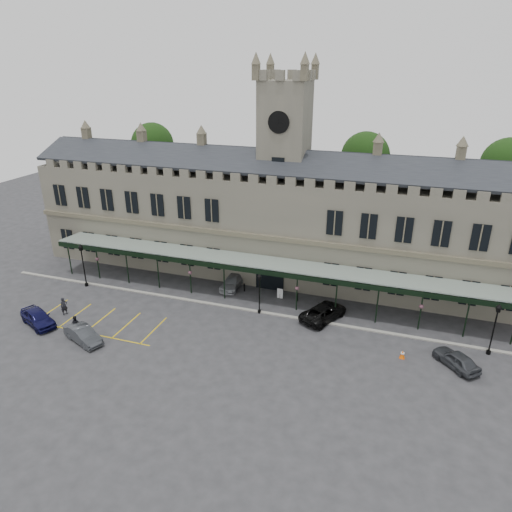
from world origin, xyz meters
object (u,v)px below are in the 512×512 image
(sign_board, at_px, (280,294))
(car_left_a, at_px, (38,317))
(lamp_post_mid, at_px, (259,290))
(traffic_cone, at_px, (402,354))
(person_b, at_px, (75,324))
(person_a, at_px, (64,306))
(clock_tower, at_px, (284,165))
(lamp_post_right, at_px, (495,325))
(car_taxi, at_px, (232,282))
(car_right_a, at_px, (456,359))
(station_building, at_px, (283,221))
(lamp_post_left, at_px, (83,261))
(car_left_b, at_px, (83,335))
(car_van, at_px, (324,312))

(sign_board, distance_m, car_left_a, 24.45)
(lamp_post_mid, height_order, traffic_cone, lamp_post_mid)
(person_b, bearing_deg, person_a, -57.10)
(clock_tower, xyz_separation_m, traffic_cone, (14.72, -14.12, -12.74))
(lamp_post_mid, xyz_separation_m, person_b, (-15.45, -8.87, -1.78))
(lamp_post_right, relative_size, traffic_cone, 6.58)
(traffic_cone, distance_m, person_a, 32.96)
(car_taxi, bearing_deg, person_a, -142.22)
(lamp_post_right, relative_size, person_b, 3.01)
(lamp_post_mid, distance_m, person_a, 19.83)
(car_right_a, bearing_deg, traffic_cone, -40.70)
(station_building, bearing_deg, sign_board, -75.90)
(lamp_post_left, distance_m, person_b, 10.25)
(car_taxi, height_order, car_right_a, car_right_a)
(person_b, bearing_deg, car_left_b, 125.25)
(lamp_post_left, bearing_deg, car_van, 2.71)
(clock_tower, height_order, car_van, clock_tower)
(traffic_cone, distance_m, sign_board, 14.92)
(car_taxi, relative_size, person_a, 2.47)
(lamp_post_left, distance_m, car_left_a, 8.97)
(lamp_post_left, relative_size, car_right_a, 1.23)
(lamp_post_left, distance_m, car_taxi, 16.99)
(car_left_a, bearing_deg, person_a, 1.62)
(lamp_post_right, bearing_deg, clock_tower, 153.13)
(traffic_cone, height_order, car_taxi, car_taxi)
(car_left_b, bearing_deg, person_b, 77.66)
(clock_tower, distance_m, lamp_post_left, 25.11)
(traffic_cone, bearing_deg, station_building, 136.35)
(car_van, distance_m, person_a, 26.17)
(clock_tower, xyz_separation_m, person_a, (-18.10, -17.13, -12.18))
(lamp_post_right, relative_size, car_taxi, 1.08)
(car_left_b, distance_m, person_a, 6.15)
(car_left_a, bearing_deg, lamp_post_right, -53.50)
(car_taxi, bearing_deg, clock_tower, 54.45)
(lamp_post_left, relative_size, person_b, 3.12)
(clock_tower, height_order, car_left_a, clock_tower)
(car_taxi, bearing_deg, car_left_b, -122.14)
(car_right_a, bearing_deg, car_left_b, -30.98)
(clock_tower, distance_m, person_a, 27.73)
(lamp_post_right, bearing_deg, person_a, -171.41)
(lamp_post_left, xyz_separation_m, car_taxi, (16.06, 5.00, -2.39))
(lamp_post_right, xyz_separation_m, person_a, (-39.98, -6.04, -2.02))
(lamp_post_left, xyz_separation_m, car_left_a, (1.06, -8.61, -2.26))
(lamp_post_left, xyz_separation_m, car_left_b, (7.13, -9.69, -2.34))
(sign_board, bearing_deg, traffic_cone, -20.84)
(car_left_b, xyz_separation_m, car_van, (20.09, 10.98, 0.04))
(station_building, xyz_separation_m, lamp_post_mid, (0.55, -10.51, -3.86))
(car_taxi, bearing_deg, car_left_a, -138.61)
(clock_tower, relative_size, car_taxi, 5.37)
(car_right_a, relative_size, person_a, 2.24)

